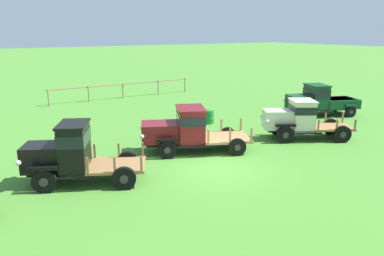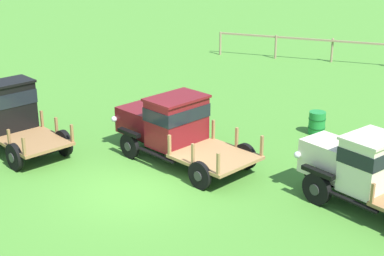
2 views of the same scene
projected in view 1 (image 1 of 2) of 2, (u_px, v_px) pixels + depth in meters
ground_plane at (216, 168)px, 15.88m from camera, size 240.00×240.00×0.00m
paddock_fence at (124, 87)px, 31.91m from camera, size 12.59×0.50×1.31m
vintage_truck_second_in_line at (71, 153)px, 14.11m from camera, size 4.79×3.52×2.35m
vintage_truck_midrow_center at (185, 128)px, 17.83m from camera, size 5.52×3.90×2.15m
vintage_truck_far_side at (298, 118)px, 19.87m from camera, size 4.83×3.68×2.12m
vintage_truck_back_of_row at (320, 100)px, 25.40m from camera, size 5.15×3.43×2.14m
oil_drum_beside_row at (209, 117)px, 23.35m from camera, size 0.63×0.63×0.84m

